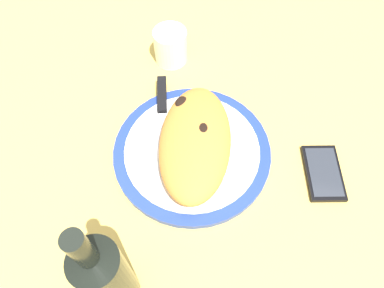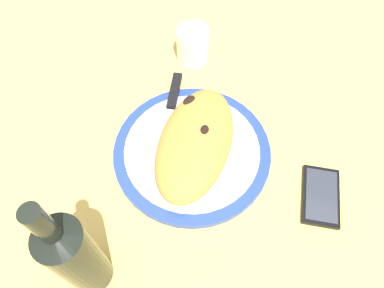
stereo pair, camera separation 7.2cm
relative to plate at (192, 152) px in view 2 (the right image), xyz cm
name	(u,v)px [view 2 (the right image)]	position (x,y,z in cm)	size (l,w,h in cm)	color
ground_plane	(192,157)	(0.00, 0.00, -2.40)	(150.00, 150.00, 3.00)	#DBB756
plate	(192,152)	(0.00, 0.00, 0.00)	(31.75, 31.75, 1.86)	#233D99
calzone	(196,141)	(0.34, -0.61, 3.89)	(27.85, 16.31, 5.88)	orange
fork	(228,151)	(2.03, -6.97, 1.17)	(17.94, 2.48, 0.40)	silver
knife	(172,104)	(8.59, 8.00, 1.45)	(24.20, 7.33, 1.20)	silver
smartphone	(321,196)	(-0.03, -26.30, -0.34)	(13.09, 8.97, 1.16)	black
water_glass	(193,46)	(25.12, 9.56, 2.76)	(7.67, 7.67, 8.20)	silver
wine_bottle	(75,256)	(-28.13, 7.21, 10.82)	(6.80, 6.80, 29.40)	black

